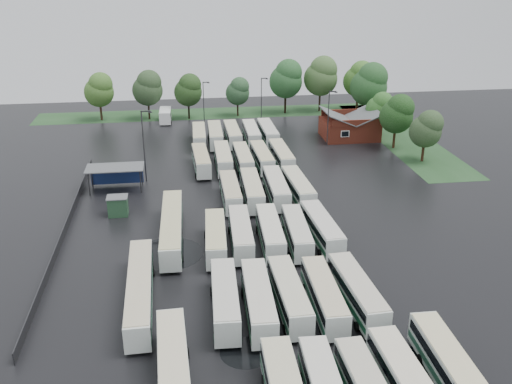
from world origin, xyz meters
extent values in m
plane|color=black|center=(0.00, 0.00, 0.00)|extent=(160.00, 160.00, 0.00)
cube|color=maroon|center=(24.00, 42.80, 1.70)|extent=(10.00, 8.00, 3.40)
cube|color=#4C4F51|center=(21.50, 42.80, 4.30)|extent=(5.07, 8.60, 2.19)
cube|color=#4C4F51|center=(26.50, 42.80, 4.30)|extent=(5.07, 8.60, 2.19)
cube|color=maroon|center=(24.00, 38.80, 3.90)|extent=(9.00, 0.20, 1.20)
cube|color=silver|center=(22.00, 38.75, 2.00)|extent=(1.60, 0.12, 1.20)
cylinder|color=#2D2D30|center=(-20.80, 20.00, 1.70)|extent=(0.16, 0.16, 3.40)
cylinder|color=#2D2D30|center=(-13.60, 20.00, 1.70)|extent=(0.16, 0.16, 3.40)
cylinder|color=#2D2D30|center=(-20.80, 23.20, 1.70)|extent=(0.16, 0.16, 3.40)
cylinder|color=#2D2D30|center=(-13.60, 23.20, 1.70)|extent=(0.16, 0.16, 3.40)
cube|color=#4C4F51|center=(-17.20, 21.60, 3.50)|extent=(8.20, 4.20, 0.15)
cube|color=navy|center=(-17.20, 23.50, 1.60)|extent=(7.60, 0.08, 2.60)
cube|color=#204328|center=(-16.20, 12.60, 1.25)|extent=(2.50, 2.00, 2.50)
cube|color=#4C4F51|center=(-16.20, 12.60, 2.56)|extent=(2.70, 2.20, 0.12)
cube|color=#1F421F|center=(2.00, 64.80, 0.01)|extent=(80.00, 10.00, 0.01)
cube|color=#1F421F|center=(34.00, 42.80, 0.01)|extent=(10.00, 50.00, 0.01)
cube|color=#2D2D30|center=(-22.20, 8.00, 0.60)|extent=(0.10, 50.00, 1.20)
cube|color=beige|center=(-1.02, -25.80, 3.07)|extent=(2.48, 11.05, 0.11)
cylinder|color=black|center=(-1.02, -22.17, 0.43)|extent=(2.41, 0.91, 0.91)
cube|color=beige|center=(1.96, -25.69, 2.93)|extent=(2.53, 10.56, 0.11)
cylinder|color=black|center=(1.96, -22.22, 0.41)|extent=(2.30, 0.87, 0.87)
cube|color=#B5AE98|center=(5.10, -26.18, 2.92)|extent=(2.39, 10.50, 0.11)
cylinder|color=black|center=(5.10, -22.73, 0.40)|extent=(2.29, 0.86, 0.86)
cube|color=black|center=(8.21, -25.67, 2.25)|extent=(2.72, 10.97, 0.83)
cube|color=beige|center=(8.21, -25.67, 3.08)|extent=(2.57, 11.08, 0.11)
cylinder|color=black|center=(8.21, -22.03, 0.43)|extent=(2.42, 0.91, 0.91)
cube|color=silver|center=(-4.26, -12.11, 1.70)|extent=(2.79, 11.29, 2.57)
cube|color=black|center=(-4.26, -12.11, 2.22)|extent=(2.83, 10.84, 0.82)
cube|color=#1E4F35|center=(-4.26, -12.11, 1.14)|extent=(2.83, 11.07, 0.56)
cube|color=#BCB9AA|center=(-4.26, -12.11, 3.03)|extent=(2.69, 10.95, 0.11)
cylinder|color=black|center=(-4.26, -15.69, 0.42)|extent=(2.38, 0.90, 0.90)
cylinder|color=black|center=(-4.26, -8.52, 0.42)|extent=(2.38, 0.90, 0.90)
cube|color=silver|center=(-1.19, -12.75, 1.73)|extent=(2.77, 11.45, 2.61)
cube|color=black|center=(-1.19, -12.75, 2.25)|extent=(2.81, 11.00, 0.83)
cube|color=#16482B|center=(-1.19, -12.75, 1.16)|extent=(2.81, 11.23, 0.57)
cube|color=beige|center=(-1.19, -12.75, 3.08)|extent=(2.66, 11.11, 0.11)
cylinder|color=black|center=(-1.19, -16.39, 0.43)|extent=(2.42, 0.91, 0.91)
cylinder|color=black|center=(-1.19, -9.11, 0.43)|extent=(2.42, 0.91, 0.91)
cube|color=silver|center=(1.85, -12.15, 1.68)|extent=(2.49, 11.08, 2.53)
cube|color=black|center=(1.85, -12.15, 2.18)|extent=(2.54, 10.64, 0.81)
cube|color=#154930|center=(1.85, -12.15, 1.12)|extent=(2.53, 10.86, 0.56)
cube|color=beige|center=(1.85, -12.15, 2.99)|extent=(2.39, 10.74, 0.11)
cylinder|color=black|center=(1.85, -15.68, 0.41)|extent=(2.35, 0.88, 0.88)
cylinder|color=black|center=(1.85, -8.62, 0.41)|extent=(2.35, 0.88, 0.88)
cube|color=silver|center=(5.10, -12.70, 1.67)|extent=(2.47, 11.02, 2.52)
cube|color=black|center=(5.10, -12.70, 2.17)|extent=(2.51, 10.58, 0.81)
cube|color=#1C5539|center=(5.10, -12.70, 1.12)|extent=(2.51, 10.80, 0.55)
cube|color=#C0B48F|center=(5.10, -12.70, 2.98)|extent=(2.37, 10.69, 0.11)
cylinder|color=black|center=(5.10, -16.21, 0.41)|extent=(2.33, 0.88, 0.88)
cylinder|color=black|center=(5.10, -9.18, 0.41)|extent=(2.33, 0.88, 0.88)
cube|color=silver|center=(8.36, -12.54, 1.71)|extent=(2.92, 11.32, 2.57)
cube|color=black|center=(8.36, -12.54, 2.22)|extent=(2.95, 10.87, 0.82)
cube|color=#124B2B|center=(8.36, -12.54, 1.14)|extent=(2.95, 11.10, 0.57)
cube|color=#BDB5A0|center=(8.36, -12.54, 3.04)|extent=(2.81, 10.98, 0.11)
cylinder|color=black|center=(8.36, -16.12, 0.42)|extent=(2.38, 0.90, 0.90)
cylinder|color=black|center=(8.36, -8.95, 0.42)|extent=(2.38, 0.90, 0.90)
cube|color=silver|center=(-4.21, 0.89, 1.65)|extent=(2.82, 10.94, 2.48)
cube|color=black|center=(-4.21, 0.89, 2.14)|extent=(2.85, 10.51, 0.79)
cube|color=#255940|center=(-4.21, 0.89, 1.10)|extent=(2.85, 10.73, 0.55)
cube|color=#C1BA86|center=(-4.21, 0.89, 2.94)|extent=(2.71, 10.61, 0.11)
cylinder|color=black|center=(-4.21, -2.58, 0.41)|extent=(2.30, 0.87, 0.87)
cylinder|color=black|center=(-4.21, 4.36, 0.41)|extent=(2.30, 0.87, 0.87)
cube|color=silver|center=(-1.22, 1.54, 1.67)|extent=(2.73, 11.09, 2.52)
cube|color=black|center=(-1.22, 1.54, 2.18)|extent=(2.77, 10.65, 0.81)
cube|color=#1A4C33|center=(-1.22, 1.54, 1.12)|extent=(2.77, 10.87, 0.55)
cube|color=beige|center=(-1.22, 1.54, 2.98)|extent=(2.62, 10.75, 0.11)
cylinder|color=black|center=(-1.22, -1.98, 0.41)|extent=(2.34, 0.88, 0.88)
cylinder|color=black|center=(-1.22, 5.06, 0.41)|extent=(2.34, 0.88, 0.88)
cube|color=silver|center=(2.20, 1.31, 1.69)|extent=(2.75, 11.18, 2.54)
cube|color=black|center=(2.20, 1.31, 2.20)|extent=(2.79, 10.74, 0.81)
cube|color=#16492C|center=(2.20, 1.31, 1.13)|extent=(2.79, 10.96, 0.56)
cube|color=beige|center=(2.20, 1.31, 3.01)|extent=(2.64, 10.85, 0.11)
cylinder|color=black|center=(2.20, -2.24, 0.42)|extent=(2.36, 0.89, 0.89)
cylinder|color=black|center=(2.20, 4.87, 0.42)|extent=(2.36, 0.89, 0.89)
cube|color=silver|center=(5.31, 1.02, 1.64)|extent=(2.77, 10.90, 2.48)
cube|color=black|center=(5.31, 1.02, 2.14)|extent=(2.80, 10.47, 0.79)
cube|color=#24583B|center=(5.31, 1.02, 1.10)|extent=(2.81, 10.68, 0.54)
cube|color=beige|center=(5.31, 1.02, 2.93)|extent=(2.67, 10.57, 0.11)
cylinder|color=black|center=(5.31, -2.44, 0.41)|extent=(2.30, 0.86, 0.86)
cylinder|color=black|center=(5.31, 4.47, 0.41)|extent=(2.30, 0.86, 0.86)
cube|color=silver|center=(8.41, 1.52, 1.71)|extent=(2.88, 11.31, 2.57)
cube|color=black|center=(8.41, 1.52, 2.22)|extent=(2.91, 10.87, 0.82)
cube|color=#1D5435|center=(8.41, 1.52, 1.14)|extent=(2.91, 11.09, 0.57)
cube|color=beige|center=(8.41, 1.52, 3.04)|extent=(2.77, 10.97, 0.11)
cylinder|color=black|center=(8.41, -2.07, 0.42)|extent=(2.38, 0.90, 0.90)
cylinder|color=black|center=(8.41, 5.11, 0.42)|extent=(2.38, 0.90, 0.90)
cube|color=silver|center=(-1.20, 14.52, 1.64)|extent=(2.28, 10.80, 2.47)
cube|color=black|center=(-1.20, 14.52, 2.14)|extent=(2.33, 10.37, 0.79)
cube|color=#224E35|center=(-1.20, 14.52, 1.10)|extent=(2.33, 10.59, 0.54)
cube|color=tan|center=(-1.20, 14.52, 2.92)|extent=(2.19, 10.48, 0.11)
cylinder|color=black|center=(-1.20, 11.07, 0.40)|extent=(2.29, 0.86, 0.86)
cylinder|color=black|center=(-1.20, 17.98, 0.40)|extent=(2.29, 0.86, 0.86)
cube|color=silver|center=(1.81, 14.62, 1.72)|extent=(2.65, 11.34, 2.59)
cube|color=black|center=(1.81, 14.62, 2.23)|extent=(2.70, 10.89, 0.83)
cube|color=#26543D|center=(1.81, 14.62, 1.15)|extent=(2.69, 11.12, 0.57)
cube|color=#C1BB94|center=(1.81, 14.62, 3.06)|extent=(2.55, 11.00, 0.11)
cylinder|color=black|center=(1.81, 11.01, 0.42)|extent=(2.40, 0.90, 0.90)
cylinder|color=black|center=(1.81, 18.23, 0.42)|extent=(2.40, 0.90, 0.90)
cube|color=silver|center=(5.24, 14.86, 1.74)|extent=(2.60, 11.46, 2.62)
cube|color=black|center=(5.24, 14.86, 2.26)|extent=(2.65, 11.00, 0.84)
cube|color=#245037|center=(5.24, 14.86, 1.16)|extent=(2.65, 11.23, 0.58)
cube|color=beige|center=(5.24, 14.86, 3.09)|extent=(2.50, 11.12, 0.11)
cylinder|color=black|center=(5.24, 11.21, 0.43)|extent=(2.43, 0.91, 0.91)
cylinder|color=black|center=(5.24, 18.51, 0.43)|extent=(2.43, 0.91, 0.91)
cube|color=silver|center=(8.30, 14.67, 1.72)|extent=(2.81, 11.38, 2.59)
cube|color=black|center=(8.30, 14.67, 2.24)|extent=(2.85, 10.94, 0.83)
cube|color=#1B4F30|center=(8.30, 14.67, 1.15)|extent=(2.85, 11.16, 0.57)
cube|color=beige|center=(8.30, 14.67, 3.06)|extent=(2.70, 11.04, 0.11)
cylinder|color=black|center=(8.30, 11.05, 0.42)|extent=(2.40, 0.90, 0.90)
cylinder|color=black|center=(8.30, 18.29, 0.42)|extent=(2.40, 0.90, 0.90)
cube|color=silver|center=(-4.53, 28.40, 1.65)|extent=(2.62, 10.89, 2.48)
cube|color=black|center=(-4.53, 28.40, 2.14)|extent=(2.66, 10.46, 0.79)
cube|color=#1E4E35|center=(-4.53, 28.40, 1.10)|extent=(2.66, 10.67, 0.55)
cube|color=tan|center=(-4.53, 28.40, 2.93)|extent=(2.52, 10.56, 0.11)
cylinder|color=black|center=(-4.53, 24.94, 0.41)|extent=(2.30, 0.87, 0.87)
cylinder|color=black|center=(-4.53, 31.86, 0.41)|extent=(2.30, 0.87, 0.87)
cube|color=silver|center=(-1.03, 28.62, 1.72)|extent=(2.50, 11.31, 2.59)
cube|color=black|center=(-1.03, 28.62, 2.23)|extent=(2.55, 10.86, 0.83)
cube|color=#134E31|center=(-1.03, 28.62, 1.15)|extent=(2.55, 11.09, 0.57)
cube|color=#C1BC98|center=(-1.03, 28.62, 3.06)|extent=(2.40, 10.97, 0.11)
cylinder|color=black|center=(-1.03, 25.01, 0.42)|extent=(2.40, 0.90, 0.90)
cylinder|color=black|center=(-1.03, 32.23, 0.42)|extent=(2.40, 0.90, 0.90)
cube|color=silver|center=(2.15, 28.20, 1.65)|extent=(2.32, 10.84, 2.48)
cube|color=black|center=(2.15, 28.20, 2.14)|extent=(2.37, 10.41, 0.79)
cube|color=#11472D|center=(2.15, 28.20, 1.10)|extent=(2.37, 10.62, 0.55)
cube|color=#C2B992|center=(2.15, 28.20, 2.93)|extent=(2.23, 10.52, 0.11)
cylinder|color=black|center=(2.15, 24.74, 0.41)|extent=(2.30, 0.87, 0.87)
cylinder|color=black|center=(2.15, 31.67, 0.41)|extent=(2.30, 0.87, 0.87)
cube|color=silver|center=(5.22, 28.39, 1.67)|extent=(2.59, 11.01, 2.51)
cube|color=black|center=(5.22, 28.39, 2.17)|extent=(2.63, 10.58, 0.80)
cube|color=#224D36|center=(5.22, 28.39, 1.11)|extent=(2.63, 10.80, 0.55)
cube|color=#C2B889|center=(5.22, 28.39, 2.97)|extent=(2.49, 10.68, 0.11)
cylinder|color=black|center=(5.22, 24.89, 0.41)|extent=(2.33, 0.88, 0.88)
cylinder|color=black|center=(5.22, 31.90, 0.41)|extent=(2.33, 0.88, 0.88)
cube|color=silver|center=(8.46, 28.74, 1.69)|extent=(2.52, 11.17, 2.55)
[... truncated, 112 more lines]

